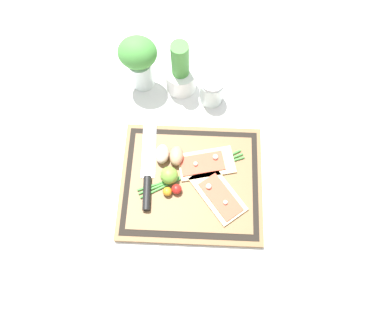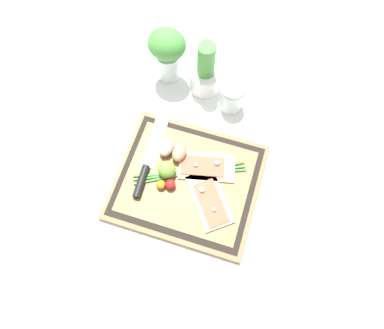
% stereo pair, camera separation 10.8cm
% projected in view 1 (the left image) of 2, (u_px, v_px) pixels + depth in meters
% --- Properties ---
extents(ground_plane, '(6.00, 6.00, 0.00)m').
position_uv_depth(ground_plane, '(191.00, 183.00, 1.10)').
color(ground_plane, silver).
extents(cutting_board, '(0.41, 0.36, 0.02)m').
position_uv_depth(cutting_board, '(191.00, 182.00, 1.09)').
color(cutting_board, brown).
rests_on(cutting_board, ground_plane).
extents(pizza_slice_near, '(0.17, 0.19, 0.02)m').
position_uv_depth(pizza_slice_near, '(218.00, 194.00, 1.06)').
color(pizza_slice_near, beige).
rests_on(pizza_slice_near, cutting_board).
extents(pizza_slice_far, '(0.18, 0.12, 0.02)m').
position_uv_depth(pizza_slice_far, '(206.00, 163.00, 1.10)').
color(pizza_slice_far, beige).
rests_on(pizza_slice_far, cutting_board).
extents(knife, '(0.05, 0.28, 0.02)m').
position_uv_depth(knife, '(148.00, 180.00, 1.07)').
color(knife, silver).
rests_on(knife, cutting_board).
extents(egg_brown, '(0.04, 0.06, 0.04)m').
position_uv_depth(egg_brown, '(176.00, 156.00, 1.09)').
color(egg_brown, tan).
rests_on(egg_brown, cutting_board).
extents(egg_pink, '(0.04, 0.06, 0.04)m').
position_uv_depth(egg_pink, '(162.00, 154.00, 1.09)').
color(egg_pink, beige).
rests_on(egg_pink, cutting_board).
extents(lime, '(0.05, 0.05, 0.05)m').
position_uv_depth(lime, '(169.00, 175.00, 1.06)').
color(lime, '#70A838').
rests_on(lime, cutting_board).
extents(cherry_tomato_red, '(0.03, 0.03, 0.03)m').
position_uv_depth(cherry_tomato_red, '(177.00, 189.00, 1.06)').
color(cherry_tomato_red, red).
rests_on(cherry_tomato_red, cutting_board).
extents(cherry_tomato_yellow, '(0.03, 0.03, 0.03)m').
position_uv_depth(cherry_tomato_yellow, '(167.00, 192.00, 1.05)').
color(cherry_tomato_yellow, orange).
rests_on(cherry_tomato_yellow, cutting_board).
extents(scallion_bunch, '(0.31, 0.17, 0.01)m').
position_uv_depth(scallion_bunch, '(191.00, 173.00, 1.09)').
color(scallion_bunch, '#47933D').
rests_on(scallion_bunch, cutting_board).
extents(herb_pot, '(0.10, 0.10, 0.20)m').
position_uv_depth(herb_pot, '(181.00, 74.00, 1.17)').
color(herb_pot, white).
rests_on(herb_pot, ground_plane).
extents(sauce_jar, '(0.07, 0.07, 0.10)m').
position_uv_depth(sauce_jar, '(212.00, 91.00, 1.17)').
color(sauce_jar, silver).
rests_on(sauce_jar, ground_plane).
extents(herb_glass, '(0.12, 0.10, 0.20)m').
position_uv_depth(herb_glass, '(139.00, 60.00, 1.13)').
color(herb_glass, silver).
rests_on(herb_glass, ground_plane).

